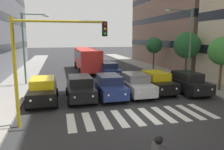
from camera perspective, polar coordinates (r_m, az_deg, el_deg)
ground_plane at (r=13.09m, az=7.74°, el=-10.53°), size 180.00×180.00×0.00m
crosswalk_markings at (r=13.09m, az=7.74°, el=-10.51°), size 8.55×2.80×0.01m
car_0 at (r=18.91m, az=19.05°, el=-1.86°), size 2.02×4.44×1.72m
car_1 at (r=18.46m, az=11.41°, el=-1.79°), size 2.02×4.44×1.72m
car_2 at (r=17.32m, az=6.19°, el=-2.41°), size 2.02×4.44×1.72m
car_3 at (r=16.54m, az=-0.67°, el=-2.93°), size 2.02×4.44×1.72m
car_4 at (r=16.21m, az=-8.21°, el=-3.30°), size 2.02×4.44×1.72m
car_5 at (r=16.06m, az=-17.48°, el=-3.78°), size 2.02×4.44×1.72m
car_row2_0 at (r=24.80m, az=-0.79°, el=1.34°), size 2.02×4.44×1.72m
bus_behind_traffic at (r=29.71m, az=-6.62°, el=4.57°), size 2.78×10.50×3.00m
traffic_light_gantry at (r=11.51m, az=-17.43°, el=5.37°), size 4.71×0.36×5.50m
street_lamp_left at (r=22.12m, az=18.70°, el=9.03°), size 2.87×0.28×6.99m
street_lamp_right at (r=21.86m, az=-21.00°, el=8.23°), size 2.51×0.28×6.58m
street_tree_0 at (r=20.14m, az=26.76°, el=5.52°), size 2.29×2.29×4.40m
street_tree_1 at (r=24.49m, az=18.89°, el=7.32°), size 2.78×2.78×4.95m
street_tree_2 at (r=31.17m, az=10.86°, el=7.55°), size 2.20×2.20×4.38m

